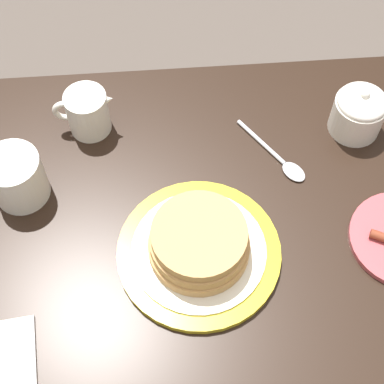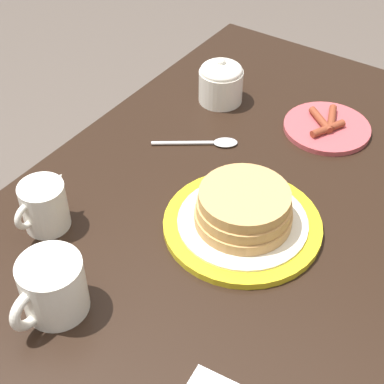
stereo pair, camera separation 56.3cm
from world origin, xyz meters
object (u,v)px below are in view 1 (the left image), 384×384
Objects in this scene: pancake_plate at (199,246)px; creamer_pitcher at (88,112)px; spoon at (282,161)px; sugar_bowl at (359,111)px; coffee_mug at (15,177)px.

pancake_plate is 0.30m from creamer_pitcher.
pancake_plate is at bearing 45.85° from spoon.
sugar_bowl is at bearing 175.43° from creamer_pitcher.
sugar_bowl reaches higher than pancake_plate.
creamer_pitcher is (-0.11, -0.12, -0.00)m from coffee_mug.
creamer_pitcher reaches higher than spoon.
sugar_bowl reaches higher than creamer_pitcher.
coffee_mug is 1.11× the size of creamer_pitcher.
spoon is at bearing -176.72° from coffee_mug.
sugar_bowl is (-0.56, -0.09, -0.00)m from coffee_mug.
creamer_pitcher is at bearing -57.25° from pancake_plate.
sugar_bowl is 0.15m from spoon.
pancake_plate is 0.22m from spoon.
coffee_mug is at bearing 8.86° from sugar_bowl.
coffee_mug reaches higher than spoon.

